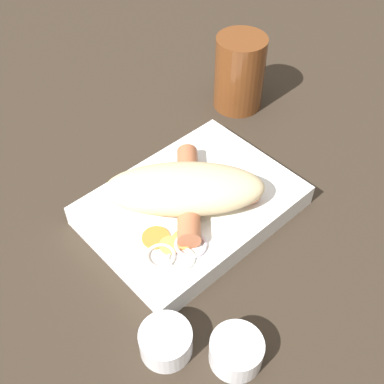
{
  "coord_description": "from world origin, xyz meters",
  "views": [
    {
      "loc": [
        -0.27,
        -0.29,
        0.47
      ],
      "look_at": [
        0.0,
        0.0,
        0.04
      ],
      "focal_mm": 45.0,
      "sensor_mm": 36.0,
      "label": 1
    }
  ],
  "objects_px": {
    "bread_roll": "(182,187)",
    "condiment_cup_far": "(236,352)",
    "sausage": "(190,194)",
    "drink_glass": "(239,73)",
    "condiment_cup_near": "(166,342)",
    "food_tray": "(192,206)"
  },
  "relations": [
    {
      "from": "sausage",
      "to": "bread_roll",
      "type": "bearing_deg",
      "value": 129.17
    },
    {
      "from": "condiment_cup_far",
      "to": "sausage",
      "type": "bearing_deg",
      "value": 61.35
    },
    {
      "from": "drink_glass",
      "to": "bread_roll",
      "type": "bearing_deg",
      "value": -152.24
    },
    {
      "from": "condiment_cup_far",
      "to": "food_tray",
      "type": "bearing_deg",
      "value": 60.15
    },
    {
      "from": "condiment_cup_near",
      "to": "drink_glass",
      "type": "height_order",
      "value": "drink_glass"
    },
    {
      "from": "bread_roll",
      "to": "condiment_cup_far",
      "type": "relative_size",
      "value": 3.61
    },
    {
      "from": "bread_roll",
      "to": "drink_glass",
      "type": "xyz_separation_m",
      "value": [
        0.22,
        0.12,
        0.0
      ]
    },
    {
      "from": "bread_roll",
      "to": "sausage",
      "type": "bearing_deg",
      "value": -50.83
    },
    {
      "from": "bread_roll",
      "to": "drink_glass",
      "type": "distance_m",
      "value": 0.25
    },
    {
      "from": "food_tray",
      "to": "drink_glass",
      "type": "bearing_deg",
      "value": 29.98
    },
    {
      "from": "food_tray",
      "to": "condiment_cup_far",
      "type": "xyz_separation_m",
      "value": [
        -0.1,
        -0.17,
        -0.0
      ]
    },
    {
      "from": "sausage",
      "to": "condiment_cup_near",
      "type": "xyz_separation_m",
      "value": [
        -0.14,
        -0.11,
        -0.03
      ]
    },
    {
      "from": "bread_roll",
      "to": "condiment_cup_near",
      "type": "distance_m",
      "value": 0.18
    },
    {
      "from": "food_tray",
      "to": "condiment_cup_near",
      "type": "height_order",
      "value": "same"
    },
    {
      "from": "condiment_cup_far",
      "to": "condiment_cup_near",
      "type": "bearing_deg",
      "value": 129.07
    },
    {
      "from": "bread_roll",
      "to": "condiment_cup_far",
      "type": "height_order",
      "value": "bread_roll"
    },
    {
      "from": "condiment_cup_near",
      "to": "condiment_cup_far",
      "type": "distance_m",
      "value": 0.07
    },
    {
      "from": "sausage",
      "to": "drink_glass",
      "type": "xyz_separation_m",
      "value": [
        0.22,
        0.12,
        0.01
      ]
    },
    {
      "from": "food_tray",
      "to": "bread_roll",
      "type": "xyz_separation_m",
      "value": [
        -0.01,
        0.0,
        0.04
      ]
    },
    {
      "from": "bread_roll",
      "to": "condiment_cup_far",
      "type": "distance_m",
      "value": 0.2
    },
    {
      "from": "sausage",
      "to": "condiment_cup_near",
      "type": "height_order",
      "value": "sausage"
    },
    {
      "from": "bread_roll",
      "to": "drink_glass",
      "type": "relative_size",
      "value": 1.69
    }
  ]
}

